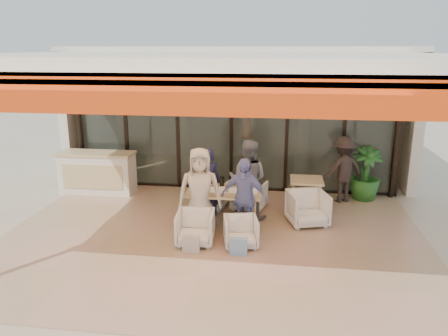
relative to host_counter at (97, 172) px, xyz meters
The scene contains 21 objects.
ground 4.01m from the host_counter, 35.29° to the right, with size 70.00×70.00×0.00m, color #C6B293.
terrace_floor 4.01m from the host_counter, 35.29° to the right, with size 8.00×6.00×0.01m, color tan.
terrace_structure 4.95m from the host_counter, 38.28° to the right, with size 8.00×6.00×3.40m.
glass_storefront 3.49m from the host_counter, 12.26° to the left, with size 8.08×0.10×3.20m.
interior_block 4.75m from the host_counter, 42.89° to the left, with size 9.05×3.62×3.52m.
host_counter is the anchor object (origin of this frame).
dining_table 3.74m from the host_counter, 25.10° to the right, with size 1.50×0.90×0.93m.
chair_far_left 3.04m from the host_counter, 12.16° to the right, with size 0.65×0.61×0.67m, color white.
chair_far_right 3.86m from the host_counter, ahead, with size 0.68×0.64×0.70m, color white.
chair_near_left 3.91m from the host_counter, 40.56° to the right, with size 0.67×0.62×0.69m, color white.
chair_near_right 4.58m from the host_counter, 33.71° to the right, with size 0.59×0.55×0.61m, color white.
diner_navy 3.18m from the host_counter, 21.01° to the right, with size 0.54×0.36×1.49m, color #1A1C39.
diner_grey 3.99m from the host_counter, 16.66° to the right, with size 0.82×0.64×1.69m, color slate.
diner_cream 3.61m from the host_counter, 34.51° to the right, with size 0.83×0.54×1.70m, color beige.
diner_periwinkle 4.32m from the host_counter, 28.18° to the right, with size 0.90×0.37×1.53m, color #7A87CB.
tote_bag_cream 4.19m from the host_counter, 44.74° to the right, with size 0.30×0.10×0.34m, color silver.
tote_bag_blue 4.82m from the host_counter, 37.67° to the right, with size 0.30×0.10×0.34m, color #99BFD8.
side_table 5.08m from the host_counter, ahead, with size 0.70×0.70×0.74m.
side_chair 5.23m from the host_counter, 14.95° to the right, with size 0.75×0.70×0.77m, color white.
standing_woman 5.91m from the host_counter, ahead, with size 1.01×0.58×1.57m, color black.
potted_palm 6.47m from the host_counter, ahead, with size 0.72×0.72×1.28m, color #1E5919.
Camera 1 is at (1.25, -7.51, 3.50)m, focal length 35.00 mm.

